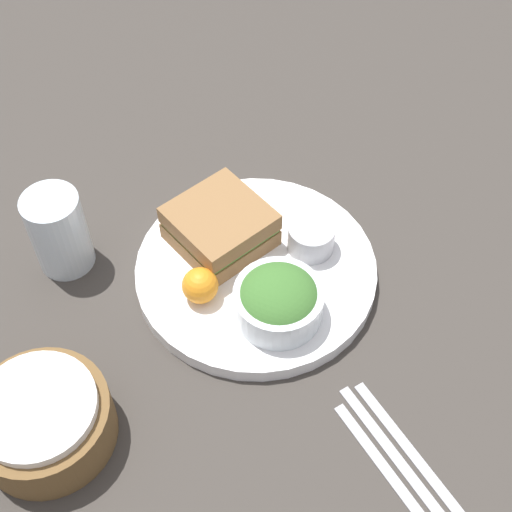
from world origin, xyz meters
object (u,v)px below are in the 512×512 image
at_px(sandwich, 219,227).
at_px(dressing_cup, 311,238).
at_px(spoon, 387,471).
at_px(drink_glass, 59,232).
at_px(knife, 400,462).
at_px(plate, 256,271).
at_px(fork, 413,454).
at_px(bread_basket, 43,420).
at_px(salad_bowl, 278,300).

distance_m(sandwich, dressing_cup, 0.12).
height_order(sandwich, spoon, sandwich).
height_order(drink_glass, knife, drink_glass).
xyz_separation_m(plate, drink_glass, (0.20, 0.15, 0.05)).
relative_size(dressing_cup, fork, 0.31).
height_order(dressing_cup, fork, dressing_cup).
relative_size(dressing_cup, bread_basket, 0.40).
distance_m(plate, knife, 0.30).
distance_m(sandwich, bread_basket, 0.32).
relative_size(plate, salad_bowl, 2.86).
height_order(drink_glass, bread_basket, drink_glass).
bearing_deg(dressing_cup, spoon, 145.56).
relative_size(plate, knife, 1.49).
bearing_deg(spoon, sandwich, -179.81).
xyz_separation_m(salad_bowl, spoon, (-0.21, 0.06, -0.05)).
distance_m(drink_glass, knife, 0.50).
height_order(sandwich, knife, sandwich).
xyz_separation_m(sandwich, spoon, (-0.34, 0.10, -0.05)).
relative_size(fork, knife, 0.95).
height_order(salad_bowl, knife, salad_bowl).
xyz_separation_m(plate, knife, (-0.29, 0.08, -0.01)).
bearing_deg(knife, dressing_cup, 165.06).
height_order(plate, knife, plate).
bearing_deg(bread_basket, dressing_cup, -98.19).
height_order(dressing_cup, spoon, dressing_cup).
relative_size(knife, spoon, 1.17).
bearing_deg(fork, spoon, -90.00).
bearing_deg(dressing_cup, bread_basket, 81.81).
xyz_separation_m(salad_bowl, drink_glass, (0.27, 0.11, 0.01)).
distance_m(sandwich, drink_glass, 0.20).
relative_size(plate, dressing_cup, 5.12).
distance_m(plate, bread_basket, 0.32).
xyz_separation_m(sandwich, bread_basket, (-0.04, 0.32, -0.01)).
bearing_deg(drink_glass, salad_bowl, -157.61).
bearing_deg(fork, sandwich, -174.07).
bearing_deg(salad_bowl, drink_glass, 22.39).
relative_size(salad_bowl, drink_glass, 0.93).
bearing_deg(knife, fork, 90.00).
xyz_separation_m(sandwich, fork, (-0.35, 0.06, -0.05)).
distance_m(knife, spoon, 0.02).
distance_m(plate, sandwich, 0.07).
bearing_deg(sandwich, dressing_cup, -142.91).
xyz_separation_m(drink_glass, fork, (-0.49, -0.08, -0.06)).
distance_m(bread_basket, knife, 0.39).
relative_size(sandwich, spoon, 0.71).
bearing_deg(spoon, salad_bowl, 179.39).
distance_m(plate, spoon, 0.30).
bearing_deg(knife, salad_bowl, -175.98).
bearing_deg(sandwich, knife, 166.87).
xyz_separation_m(salad_bowl, knife, (-0.22, 0.05, -0.05)).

